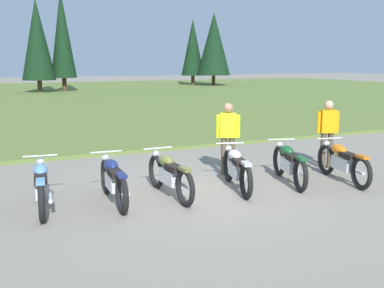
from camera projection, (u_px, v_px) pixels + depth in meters
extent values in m
plane|color=gray|center=(205.00, 193.00, 9.41)|extent=(140.00, 140.00, 0.00)
cube|color=#5B7033|center=(36.00, 98.00, 32.96)|extent=(80.00, 44.00, 0.10)
cylinder|color=#47331E|center=(65.00, 85.00, 39.04)|extent=(0.36, 0.36, 1.21)
cone|color=black|center=(62.00, 34.00, 38.32)|extent=(2.10, 2.10, 7.08)
cylinder|color=#47331E|center=(40.00, 87.00, 37.73)|extent=(0.36, 0.36, 1.07)
cone|color=black|center=(37.00, 40.00, 37.08)|extent=(2.64, 2.64, 6.36)
cylinder|color=#47331E|center=(214.00, 81.00, 48.13)|extent=(0.36, 0.36, 1.14)
cone|color=black|center=(214.00, 44.00, 47.48)|extent=(3.39, 3.39, 6.23)
cylinder|color=#47331E|center=(193.00, 81.00, 49.25)|extent=(0.36, 0.36, 1.08)
cone|color=black|center=(193.00, 47.00, 48.65)|extent=(2.38, 2.38, 5.77)
torus|color=black|center=(42.00, 181.00, 8.95)|extent=(0.19, 0.71, 0.70)
torus|color=black|center=(42.00, 202.00, 7.64)|extent=(0.19, 0.71, 0.70)
cube|color=silver|center=(41.00, 188.00, 8.29)|extent=(0.28, 0.66, 0.28)
ellipsoid|color=#598CC6|center=(41.00, 170.00, 8.41)|extent=(0.32, 0.51, 0.22)
cube|color=black|center=(41.00, 179.00, 8.04)|extent=(0.28, 0.50, 0.10)
cube|color=#598CC6|center=(40.00, 182.00, 7.58)|extent=(0.18, 0.34, 0.06)
cylinder|color=silver|center=(40.00, 156.00, 8.77)|extent=(0.62, 0.11, 0.03)
sphere|color=silver|center=(41.00, 161.00, 8.90)|extent=(0.14, 0.14, 0.14)
cylinder|color=silver|center=(50.00, 197.00, 8.06)|extent=(0.14, 0.55, 0.07)
torus|color=black|center=(106.00, 176.00, 9.34)|extent=(0.15, 0.71, 0.70)
torus|color=black|center=(122.00, 194.00, 8.05)|extent=(0.15, 0.71, 0.70)
cube|color=silver|center=(113.00, 182.00, 8.69)|extent=(0.24, 0.65, 0.28)
ellipsoid|color=navy|center=(111.00, 165.00, 8.80)|extent=(0.29, 0.50, 0.22)
cube|color=black|center=(116.00, 173.00, 8.45)|extent=(0.25, 0.49, 0.10)
cube|color=navy|center=(121.00, 175.00, 7.99)|extent=(0.16, 0.33, 0.06)
cylinder|color=silver|center=(106.00, 152.00, 9.16)|extent=(0.62, 0.07, 0.03)
sphere|color=silver|center=(105.00, 157.00, 9.29)|extent=(0.14, 0.14, 0.14)
cylinder|color=silver|center=(125.00, 191.00, 8.48)|extent=(0.11, 0.55, 0.07)
torus|color=black|center=(156.00, 172.00, 9.72)|extent=(0.11, 0.70, 0.70)
torus|color=black|center=(185.00, 188.00, 8.48)|extent=(0.11, 0.70, 0.70)
cube|color=silver|center=(170.00, 177.00, 9.09)|extent=(0.21, 0.64, 0.28)
ellipsoid|color=brown|center=(166.00, 161.00, 9.20)|extent=(0.27, 0.48, 0.22)
cube|color=black|center=(174.00, 168.00, 8.86)|extent=(0.23, 0.48, 0.10)
cube|color=brown|center=(185.00, 169.00, 8.42)|extent=(0.15, 0.32, 0.06)
cylinder|color=silver|center=(158.00, 148.00, 9.54)|extent=(0.62, 0.04, 0.03)
sphere|color=silver|center=(156.00, 153.00, 9.67)|extent=(0.14, 0.14, 0.14)
cylinder|color=silver|center=(183.00, 184.00, 8.90)|extent=(0.08, 0.55, 0.07)
torus|color=black|center=(228.00, 165.00, 10.30)|extent=(0.29, 0.70, 0.70)
torus|color=black|center=(246.00, 181.00, 8.94)|extent=(0.29, 0.70, 0.70)
cube|color=silver|center=(237.00, 170.00, 9.61)|extent=(0.37, 0.67, 0.28)
ellipsoid|color=#B7B7BC|center=(235.00, 155.00, 9.73)|extent=(0.38, 0.53, 0.22)
cube|color=black|center=(240.00, 162.00, 9.35)|extent=(0.34, 0.52, 0.10)
cube|color=#B7B7BC|center=(246.00, 164.00, 8.88)|extent=(0.22, 0.35, 0.06)
cylinder|color=silver|center=(230.00, 143.00, 10.11)|extent=(0.61, 0.20, 0.03)
sphere|color=silver|center=(229.00, 148.00, 10.25)|extent=(0.14, 0.14, 0.14)
cylinder|color=silver|center=(247.00, 178.00, 9.36)|extent=(0.22, 0.55, 0.07)
torus|color=black|center=(279.00, 161.00, 10.79)|extent=(0.31, 0.70, 0.70)
torus|color=black|center=(301.00, 175.00, 9.42)|extent=(0.31, 0.70, 0.70)
cube|color=silver|center=(289.00, 165.00, 10.09)|extent=(0.39, 0.67, 0.28)
ellipsoid|color=#144C23|center=(287.00, 151.00, 10.22)|extent=(0.40, 0.54, 0.22)
cube|color=black|center=(293.00, 157.00, 9.84)|extent=(0.36, 0.52, 0.10)
cube|color=#144C23|center=(301.00, 159.00, 9.36)|extent=(0.23, 0.35, 0.06)
cylinder|color=silver|center=(281.00, 139.00, 10.60)|extent=(0.60, 0.22, 0.03)
sphere|color=silver|center=(279.00, 144.00, 10.74)|extent=(0.14, 0.14, 0.14)
cylinder|color=silver|center=(300.00, 173.00, 9.83)|extent=(0.24, 0.54, 0.07)
torus|color=black|center=(326.00, 159.00, 10.92)|extent=(0.23, 0.71, 0.70)
torus|color=black|center=(361.00, 173.00, 9.58)|extent=(0.23, 0.71, 0.70)
cube|color=silver|center=(343.00, 163.00, 10.24)|extent=(0.32, 0.67, 0.28)
ellipsoid|color=orange|center=(339.00, 149.00, 10.37)|extent=(0.35, 0.52, 0.22)
cube|color=black|center=(349.00, 156.00, 9.99)|extent=(0.31, 0.51, 0.10)
cube|color=orange|center=(362.00, 157.00, 9.52)|extent=(0.20, 0.34, 0.06)
cylinder|color=silver|center=(329.00, 138.00, 10.74)|extent=(0.61, 0.15, 0.03)
sphere|color=silver|center=(326.00, 143.00, 10.87)|extent=(0.14, 0.14, 0.14)
cylinder|color=silver|center=(356.00, 171.00, 10.01)|extent=(0.18, 0.55, 0.07)
cylinder|color=#4C4233|center=(330.00, 150.00, 11.54)|extent=(0.14, 0.14, 0.88)
cylinder|color=#4C4233|center=(323.00, 150.00, 11.53)|extent=(0.14, 0.14, 0.88)
cube|color=orange|center=(328.00, 121.00, 11.41)|extent=(0.41, 0.33, 0.56)
sphere|color=tan|center=(329.00, 105.00, 11.34)|extent=(0.22, 0.22, 0.22)
cylinder|color=orange|center=(337.00, 122.00, 11.43)|extent=(0.09, 0.09, 0.52)
cylinder|color=orange|center=(319.00, 122.00, 11.39)|extent=(0.09, 0.09, 0.52)
cylinder|color=#4C4233|center=(224.00, 156.00, 10.83)|extent=(0.14, 0.14, 0.88)
cylinder|color=#4C4233|center=(232.00, 156.00, 10.83)|extent=(0.14, 0.14, 0.88)
cube|color=#D8EA19|center=(228.00, 125.00, 10.71)|extent=(0.42, 0.36, 0.56)
sphere|color=#9E7051|center=(228.00, 108.00, 10.64)|extent=(0.22, 0.22, 0.22)
cylinder|color=#D8EA19|center=(218.00, 126.00, 10.72)|extent=(0.09, 0.09, 0.52)
cylinder|color=#D8EA19|center=(238.00, 126.00, 10.70)|extent=(0.09, 0.09, 0.52)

